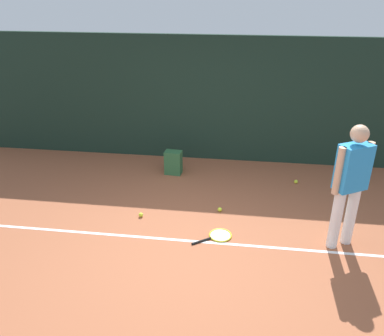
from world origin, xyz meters
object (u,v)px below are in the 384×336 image
object	(u,v)px
backpack	(174,163)
tennis_ball_by_fence	(296,182)
tennis_player	(351,181)
tennis_ball_mid_court	(141,215)
tennis_racket	(219,236)
tennis_ball_near_player	(220,210)

from	to	relation	value
backpack	tennis_ball_by_fence	distance (m)	2.21
tennis_player	tennis_ball_mid_court	size ratio (longest dim) A/B	25.76
tennis_racket	backpack	distance (m)	2.13
tennis_racket	backpack	size ratio (longest dim) A/B	1.37
backpack	tennis_ball_near_player	xyz separation A→B (m)	(0.94, -1.23, -0.18)
tennis_racket	tennis_ball_near_player	bearing A→B (deg)	57.51
backpack	tennis_ball_mid_court	world-z (taller)	backpack
tennis_ball_near_player	tennis_ball_by_fence	xyz separation A→B (m)	(1.26, 1.11, 0.00)
tennis_racket	backpack	bearing A→B (deg)	82.07
backpack	tennis_ball_near_player	distance (m)	1.56
tennis_racket	tennis_ball_mid_court	xyz separation A→B (m)	(-1.20, 0.35, 0.02)
backpack	tennis_player	bearing A→B (deg)	149.82
tennis_player	tennis_ball_near_player	bearing A→B (deg)	129.96
tennis_player	tennis_ball_by_fence	world-z (taller)	tennis_player
tennis_player	backpack	distance (m)	3.27
tennis_ball_near_player	tennis_ball_mid_court	bearing A→B (deg)	-165.20
tennis_ball_mid_court	backpack	bearing A→B (deg)	81.38
tennis_ball_by_fence	tennis_player	bearing A→B (deg)	-77.31
backpack	tennis_racket	bearing A→B (deg)	122.39
tennis_player	tennis_racket	xyz separation A→B (m)	(-1.62, -0.05, -0.95)
tennis_ball_near_player	tennis_ball_by_fence	distance (m)	1.68
tennis_player	tennis_racket	distance (m)	1.88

